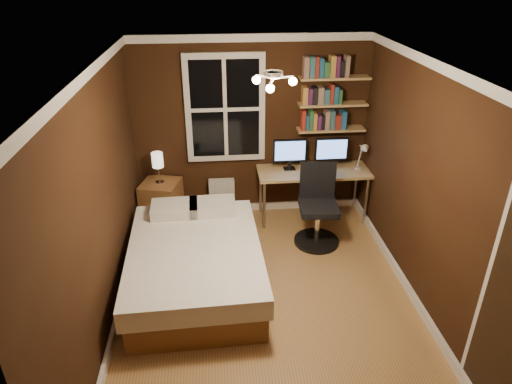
{
  "coord_description": "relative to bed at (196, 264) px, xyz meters",
  "views": [
    {
      "loc": [
        -0.49,
        -3.83,
        3.3
      ],
      "look_at": [
        -0.09,
        0.45,
        1.12
      ],
      "focal_mm": 32.0,
      "sensor_mm": 36.0,
      "label": 1
    }
  ],
  "objects": [
    {
      "name": "floor",
      "position": [
        0.77,
        -0.38,
        -0.29
      ],
      "size": [
        4.2,
        4.2,
        0.0
      ],
      "primitive_type": "plane",
      "color": "olive",
      "rests_on": "ground"
    },
    {
      "name": "wall_back",
      "position": [
        0.77,
        1.72,
        0.96
      ],
      "size": [
        3.2,
        0.04,
        2.5
      ],
      "primitive_type": "cube",
      "color": "black",
      "rests_on": "ground"
    },
    {
      "name": "wall_left",
      "position": [
        -0.83,
        -0.38,
        0.96
      ],
      "size": [
        0.04,
        4.2,
        2.5
      ],
      "primitive_type": "cube",
      "color": "black",
      "rests_on": "ground"
    },
    {
      "name": "wall_right",
      "position": [
        2.37,
        -0.38,
        0.96
      ],
      "size": [
        0.04,
        4.2,
        2.5
      ],
      "primitive_type": "cube",
      "color": "black",
      "rests_on": "ground"
    },
    {
      "name": "ceiling",
      "position": [
        0.77,
        -0.38,
        2.21
      ],
      "size": [
        3.2,
        4.2,
        0.02
      ],
      "primitive_type": "cube",
      "color": "white",
      "rests_on": "wall_back"
    },
    {
      "name": "window",
      "position": [
        0.42,
        1.68,
        1.26
      ],
      "size": [
        1.06,
        0.06,
        1.46
      ],
      "primitive_type": "cube",
      "color": "silver",
      "rests_on": "wall_back"
    },
    {
      "name": "ceiling_fixture",
      "position": [
        0.77,
        -0.48,
        2.11
      ],
      "size": [
        0.44,
        0.44,
        0.18
      ],
      "primitive_type": null,
      "color": "beige",
      "rests_on": "ceiling"
    },
    {
      "name": "bookshelf_lower",
      "position": [
        1.85,
        1.6,
        0.96
      ],
      "size": [
        0.92,
        0.22,
        0.03
      ],
      "primitive_type": "cube",
      "color": "tan",
      "rests_on": "wall_back"
    },
    {
      "name": "books_row_lower",
      "position": [
        1.85,
        1.6,
        1.09
      ],
      "size": [
        0.6,
        0.16,
        0.23
      ],
      "primitive_type": null,
      "color": "maroon",
      "rests_on": "bookshelf_lower"
    },
    {
      "name": "bookshelf_middle",
      "position": [
        1.85,
        1.6,
        1.31
      ],
      "size": [
        0.92,
        0.22,
        0.03
      ],
      "primitive_type": "cube",
      "color": "tan",
      "rests_on": "wall_back"
    },
    {
      "name": "books_row_middle",
      "position": [
        1.85,
        1.6,
        1.44
      ],
      "size": [
        0.48,
        0.16,
        0.23
      ],
      "primitive_type": null,
      "color": "#1C5080",
      "rests_on": "bookshelf_middle"
    },
    {
      "name": "bookshelf_upper",
      "position": [
        1.85,
        1.6,
        1.66
      ],
      "size": [
        0.92,
        0.22,
        0.03
      ],
      "primitive_type": "cube",
      "color": "tan",
      "rests_on": "wall_back"
    },
    {
      "name": "books_row_upper",
      "position": [
        1.85,
        1.6,
        1.79
      ],
      "size": [
        0.54,
        0.16,
        0.23
      ],
      "primitive_type": null,
      "color": "#275C33",
      "rests_on": "bookshelf_upper"
    },
    {
      "name": "bed",
      "position": [
        0.0,
        0.0,
        0.0
      ],
      "size": [
        1.49,
        2.03,
        0.67
      ],
      "rotation": [
        0.0,
        0.0,
        0.03
      ],
      "color": "brown",
      "rests_on": "ground"
    },
    {
      "name": "nightstand",
      "position": [
        -0.5,
        1.47,
        0.02
      ],
      "size": [
        0.6,
        0.6,
        0.61
      ],
      "primitive_type": "cube",
      "rotation": [
        0.0,
        0.0,
        -0.26
      ],
      "color": "brown",
      "rests_on": "ground"
    },
    {
      "name": "bedside_lamp",
      "position": [
        -0.5,
        1.47,
        0.54
      ],
      "size": [
        0.15,
        0.15,
        0.44
      ],
      "primitive_type": null,
      "color": "#F3E1CB",
      "rests_on": "nightstand"
    },
    {
      "name": "radiator",
      "position": [
        0.34,
        1.62,
        -0.02
      ],
      "size": [
        0.36,
        0.13,
        0.54
      ],
      "primitive_type": "cube",
      "color": "beige",
      "rests_on": "ground"
    },
    {
      "name": "desk",
      "position": [
        1.6,
        1.41,
        0.38
      ],
      "size": [
        1.53,
        0.58,
        0.73
      ],
      "color": "tan",
      "rests_on": "ground"
    },
    {
      "name": "monitor_left",
      "position": [
        1.28,
        1.49,
        0.66
      ],
      "size": [
        0.46,
        0.12,
        0.44
      ],
      "primitive_type": null,
      "color": "black",
      "rests_on": "desk"
    },
    {
      "name": "monitor_right",
      "position": [
        1.86,
        1.49,
        0.66
      ],
      "size": [
        0.46,
        0.12,
        0.44
      ],
      "primitive_type": null,
      "color": "black",
      "rests_on": "desk"
    },
    {
      "name": "desk_lamp",
      "position": [
        2.23,
        1.33,
        0.66
      ],
      "size": [
        0.14,
        0.32,
        0.44
      ],
      "primitive_type": null,
      "color": "silver",
      "rests_on": "desk"
    },
    {
      "name": "office_chair",
      "position": [
        1.54,
        0.78,
        0.12
      ],
      "size": [
        0.58,
        0.58,
        1.05
      ],
      "rotation": [
        0.0,
        0.0,
        -0.07
      ],
      "color": "black",
      "rests_on": "ground"
    }
  ]
}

